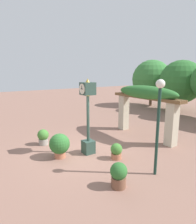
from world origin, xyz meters
TOP-DOWN VIEW (x-y plane):
  - ground_plane at (0.00, 0.00)m, footprint 60.00×60.00m
  - pedestal_clock at (0.26, 0.17)m, footprint 0.50×0.55m
  - pergola at (0.00, 3.84)m, footprint 4.39×1.05m
  - potted_plant_near_left at (-1.80, -1.09)m, footprint 0.53×0.53m
  - potted_plant_near_right at (1.38, 0.80)m, footprint 0.47×0.47m
  - potted_plant_far_left at (-0.00, -1.02)m, footprint 0.83×0.83m
  - potted_plant_far_right at (2.98, -0.41)m, footprint 0.52×0.52m
  - lamp_post at (3.07, 1.12)m, footprint 0.29×0.29m

SIDE VIEW (x-z plane):
  - ground_plane at x=0.00m, z-range 0.00..0.00m
  - potted_plant_near_right at x=1.38m, z-range 0.01..0.65m
  - potted_plant_near_left at x=-1.80m, z-range 0.02..0.77m
  - potted_plant_far_right at x=2.98m, z-range 0.02..0.81m
  - potted_plant_far_left at x=0.00m, z-range 0.05..1.04m
  - pedestal_clock at x=0.26m, z-range 0.04..3.21m
  - pergola at x=0.00m, z-range 0.71..3.44m
  - lamp_post at x=3.07m, z-range 0.59..3.80m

